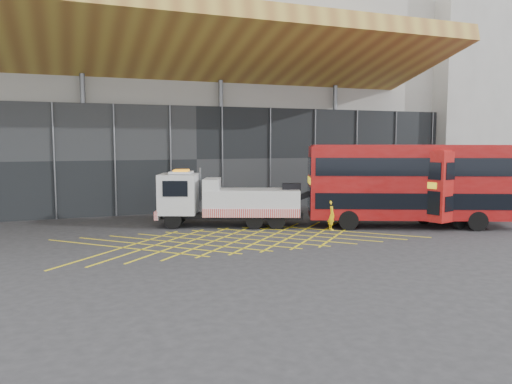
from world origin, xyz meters
name	(u,v)px	position (x,y,z in m)	size (l,w,h in m)	color
ground_plane	(214,241)	(0.00, 0.00, 0.00)	(120.00, 120.00, 0.00)	#27272A
road_markings	(242,239)	(1.60, 0.00, 0.01)	(19.96, 7.16, 0.01)	yellow
construction_building	(175,100)	(1.92, 18.40, 8.98)	(55.00, 23.97, 18.00)	gray
east_building	(463,97)	(32.00, 16.00, 10.00)	(15.00, 12.00, 20.00)	gray
recovery_truck	(224,200)	(1.91, 4.27, 1.68)	(10.19, 5.68, 3.65)	black
bus_towed	(411,182)	(12.71, -0.14, 2.85)	(12.68, 7.76, 5.14)	maroon
bus_second	(474,181)	(18.30, 0.35, 2.69)	(12.16, 6.01, 4.84)	#9E0F0C
worker	(331,215)	(7.56, 0.68, 0.92)	(0.67, 0.44, 1.83)	yellow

